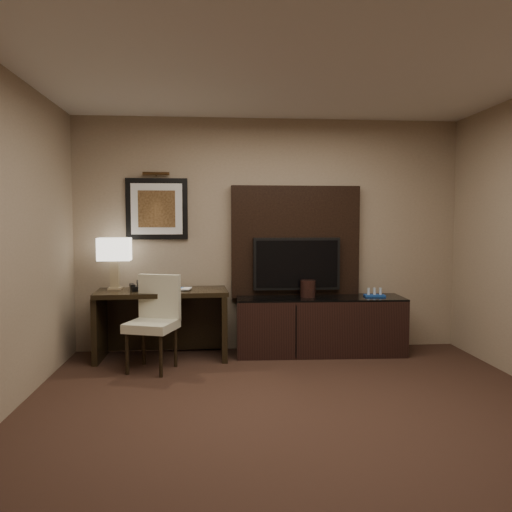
{
  "coord_description": "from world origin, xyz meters",
  "views": [
    {
      "loc": [
        -0.64,
        -3.33,
        1.51
      ],
      "look_at": [
        -0.21,
        1.8,
        1.15
      ],
      "focal_mm": 35.0,
      "sensor_mm": 36.0,
      "label": 1
    }
  ],
  "objects": [
    {
      "name": "floor",
      "position": [
        0.0,
        0.0,
        -0.01
      ],
      "size": [
        4.5,
        5.0,
        0.01
      ],
      "primitive_type": "cube",
      "color": "black",
      "rests_on": "ground"
    },
    {
      "name": "ceiling",
      "position": [
        0.0,
        0.0,
        2.7
      ],
      "size": [
        4.5,
        5.0,
        0.01
      ],
      "primitive_type": "cube",
      "color": "silver",
      "rests_on": "wall_back"
    },
    {
      "name": "wall_back",
      "position": [
        0.0,
        2.5,
        1.35
      ],
      "size": [
        4.5,
        0.01,
        2.7
      ],
      "primitive_type": "cube",
      "color": "gray",
      "rests_on": "floor"
    },
    {
      "name": "desk",
      "position": [
        -1.22,
        2.15,
        0.38
      ],
      "size": [
        1.45,
        0.69,
        0.76
      ],
      "primitive_type": "cube",
      "rotation": [
        0.0,
        0.0,
        0.06
      ],
      "color": "black",
      "rests_on": "floor"
    },
    {
      "name": "credenza",
      "position": [
        0.55,
        2.2,
        0.33
      ],
      "size": [
        1.91,
        0.59,
        0.65
      ],
      "primitive_type": "cube",
      "rotation": [
        0.0,
        0.0,
        -0.03
      ],
      "color": "black",
      "rests_on": "floor"
    },
    {
      "name": "tv_wall_panel",
      "position": [
        0.3,
        2.44,
        1.27
      ],
      "size": [
        1.5,
        0.12,
        1.3
      ],
      "primitive_type": "cube",
      "color": "black",
      "rests_on": "wall_back"
    },
    {
      "name": "tv",
      "position": [
        0.3,
        2.34,
        1.02
      ],
      "size": [
        1.0,
        0.08,
        0.6
      ],
      "primitive_type": "cube",
      "color": "black",
      "rests_on": "tv_wall_panel"
    },
    {
      "name": "artwork",
      "position": [
        -1.3,
        2.48,
        1.65
      ],
      "size": [
        0.7,
        0.04,
        0.7
      ],
      "primitive_type": "cube",
      "color": "black",
      "rests_on": "wall_back"
    },
    {
      "name": "picture_light",
      "position": [
        -1.3,
        2.44,
        2.05
      ],
      "size": [
        0.04,
        0.04,
        0.3
      ],
      "primitive_type": "cylinder",
      "color": "#422B15",
      "rests_on": "wall_back"
    },
    {
      "name": "desk_chair",
      "position": [
        -1.28,
        1.69,
        0.47
      ],
      "size": [
        0.59,
        0.63,
        0.94
      ],
      "primitive_type": null,
      "rotation": [
        0.0,
        0.0,
        -0.32
      ],
      "color": "beige",
      "rests_on": "floor"
    },
    {
      "name": "table_lamp",
      "position": [
        -1.75,
        2.26,
        1.06
      ],
      "size": [
        0.41,
        0.28,
        0.61
      ],
      "primitive_type": null,
      "rotation": [
        0.0,
        0.0,
        0.18
      ],
      "color": "tan",
      "rests_on": "desk"
    },
    {
      "name": "desk_phone",
      "position": [
        -1.46,
        2.14,
        0.8
      ],
      "size": [
        0.23,
        0.21,
        0.09
      ],
      "primitive_type": null,
      "rotation": [
        0.0,
        0.0,
        0.3
      ],
      "color": "black",
      "rests_on": "desk"
    },
    {
      "name": "blue_folder",
      "position": [
        -1.14,
        2.1,
        0.77
      ],
      "size": [
        0.31,
        0.37,
        0.02
      ],
      "primitive_type": "cube",
      "rotation": [
        0.0,
        0.0,
        -0.26
      ],
      "color": "#1A4FAA",
      "rests_on": "desk"
    },
    {
      "name": "book",
      "position": [
        -1.06,
        2.15,
        0.86
      ],
      "size": [
        0.16,
        0.04,
        0.21
      ],
      "primitive_type": "imported",
      "rotation": [
        0.0,
        0.0,
        -0.13
      ],
      "color": "gray",
      "rests_on": "desk"
    },
    {
      "name": "ice_bucket",
      "position": [
        0.41,
        2.21,
        0.75
      ],
      "size": [
        0.22,
        0.22,
        0.19
      ],
      "primitive_type": "cylinder",
      "rotation": [
        0.0,
        0.0,
        -0.32
      ],
      "color": "black",
      "rests_on": "credenza"
    },
    {
      "name": "minibar_tray",
      "position": [
        1.18,
        2.19,
        0.69
      ],
      "size": [
        0.24,
        0.16,
        0.08
      ],
      "primitive_type": null,
      "rotation": [
        0.0,
        0.0,
        -0.09
      ],
      "color": "#164093",
      "rests_on": "credenza"
    }
  ]
}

